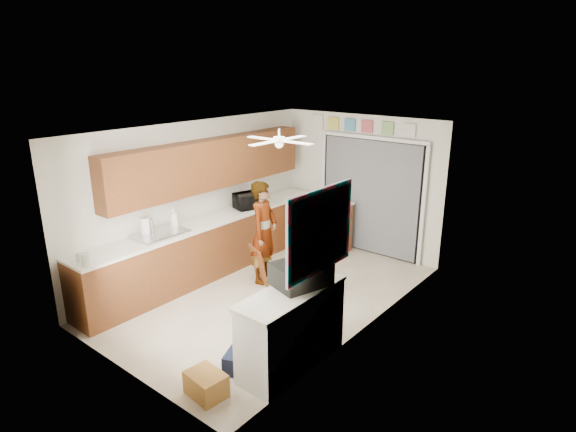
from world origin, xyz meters
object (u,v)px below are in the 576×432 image
Objects in this scene: paper_towel_roll at (145,227)px; cardboard_box at (206,384)px; soap_bottle at (174,218)px; man at (264,232)px; dog at (314,285)px; suitcase at (301,274)px; navy_crate at (242,363)px; microwave at (249,200)px.

cardboard_box is at bearing -23.48° from paper_towel_roll.
man reaches higher than soap_bottle.
cardboard_box is 0.66× the size of dog.
suitcase is 0.38× the size of man.
navy_crate is 2.53m from man.
paper_towel_roll is 2.66m from navy_crate.
suitcase is (2.75, 0.16, -0.01)m from paper_towel_roll.
cardboard_box is at bearing -167.80° from man.
cardboard_box is at bearing -90.88° from navy_crate.
soap_bottle is 0.52× the size of dog.
cardboard_box is at bearing -88.27° from suitcase.
microwave is 1.51× the size of soap_bottle.
man is 2.59× the size of dog.
navy_crate is (2.43, -0.52, -0.97)m from paper_towel_roll.
cardboard_box is at bearing -126.50° from microwave.
microwave is 2.00m from paper_towel_roll.
microwave reaches higher than cardboard_box.
microwave is at bearing 39.80° from man.
dog is (2.05, 1.38, -0.83)m from paper_towel_roll.
paper_towel_roll is at bearing -159.75° from suitcase.
microwave is at bearing 84.37° from soap_bottle.
suitcase is (2.55, -1.83, -0.01)m from microwave.
cardboard_box is at bearing -81.05° from dog.
navy_crate is at bearing -98.48° from suitcase.
soap_bottle is 1.40m from man.
paper_towel_roll is 0.17× the size of man.
suitcase is 1.67× the size of navy_crate.
dog is at bearing -90.79° from microwave.
cardboard_box reaches higher than navy_crate.
navy_crate is 1.94m from dog.
soap_bottle is 2.35m from dog.
soap_bottle is at bearing -168.24° from microwave.
cardboard_box is 0.53m from navy_crate.
paper_towel_roll is at bearing -96.38° from soap_bottle.
microwave is 3.14m from suitcase.
microwave reaches higher than dog.
suitcase is at bearing -143.94° from man.
soap_bottle is 0.79× the size of cardboard_box.
suitcase is at bearing 74.72° from cardboard_box.
cardboard_box is at bearing -32.97° from soap_bottle.
dog reaches higher than navy_crate.
paper_towel_roll is 2.61m from dog.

